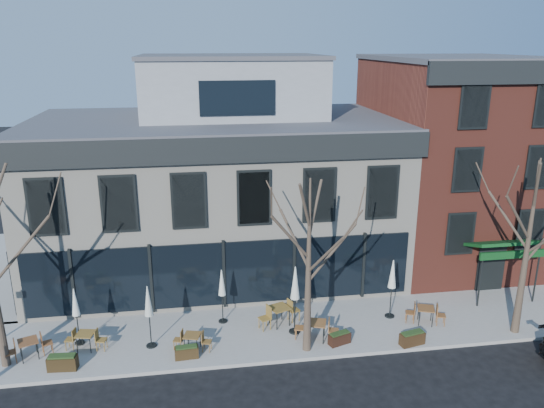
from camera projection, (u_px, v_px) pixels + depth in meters
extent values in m
plane|color=black|center=(225.00, 311.00, 24.41)|extent=(120.00, 120.00, 0.00)
cube|color=gray|center=(304.00, 328.00, 22.83)|extent=(33.50, 4.70, 0.15)
cube|color=gray|center=(8.00, 271.00, 28.42)|extent=(4.50, 12.00, 0.15)
cube|color=beige|center=(217.00, 198.00, 27.95)|extent=(18.00, 10.00, 8.00)
cube|color=#47474C|center=(214.00, 121.00, 26.76)|extent=(18.30, 10.30, 0.30)
cube|color=black|center=(220.00, 150.00, 22.07)|extent=(18.30, 0.25, 1.10)
cube|color=black|center=(25.00, 135.00, 25.59)|extent=(0.25, 10.30, 1.10)
cube|color=black|center=(224.00, 274.00, 23.79)|extent=(17.20, 0.12, 3.00)
cube|color=black|center=(36.00, 252.00, 26.31)|extent=(0.12, 7.50, 3.00)
cube|color=gray|center=(232.00, 88.00, 27.40)|extent=(9.00, 6.50, 3.00)
cube|color=maroon|center=(450.00, 162.00, 29.40)|extent=(8.00, 10.00, 11.00)
cube|color=#47474C|center=(461.00, 58.00, 27.77)|extent=(8.20, 10.20, 0.25)
cube|color=black|center=(517.00, 72.00, 23.06)|extent=(8.20, 0.25, 1.00)
cube|color=#0D3D16|center=(504.00, 243.00, 24.64)|extent=(3.20, 1.66, 0.67)
cube|color=black|center=(490.00, 269.00, 25.88)|extent=(1.40, 0.10, 2.50)
cylinder|color=#382B21|center=(21.00, 250.00, 19.11)|extent=(2.23, 0.50, 2.48)
cone|color=#382B21|center=(308.00, 268.00, 20.08)|extent=(0.34, 0.34, 7.04)
cylinder|color=#382B21|center=(332.00, 252.00, 20.23)|extent=(2.00, 0.46, 2.21)
cylinder|color=#382B21|center=(294.00, 238.00, 20.56)|extent=(0.93, 1.84, 1.91)
cylinder|color=#382B21|center=(291.00, 238.00, 19.31)|extent=(1.61, 0.68, 1.97)
cylinder|color=#382B21|center=(325.00, 256.00, 19.08)|extent=(0.93, 1.83, 2.03)
cone|color=#382B21|center=(527.00, 249.00, 21.32)|extent=(0.34, 0.34, 7.48)
cylinder|color=#382B21|center=(507.00, 219.00, 21.84)|extent=(0.98, 1.94, 2.03)
cylinder|color=#382B21|center=(518.00, 218.00, 20.50)|extent=(1.71, 0.71, 2.09)
cube|color=brown|center=(28.00, 341.00, 20.32)|extent=(0.92, 0.92, 0.04)
cylinder|color=black|center=(22.00, 355.00, 20.06)|extent=(0.04, 0.04, 0.72)
cylinder|color=black|center=(38.00, 351.00, 20.33)|extent=(0.04, 0.04, 0.72)
cylinder|color=black|center=(20.00, 348.00, 20.52)|extent=(0.04, 0.04, 0.72)
cylinder|color=black|center=(36.00, 344.00, 20.80)|extent=(0.04, 0.04, 0.72)
cube|color=brown|center=(85.00, 334.00, 20.91)|extent=(0.78, 0.78, 0.04)
cylinder|color=black|center=(77.00, 345.00, 20.77)|extent=(0.04, 0.04, 0.68)
cylinder|color=black|center=(90.00, 345.00, 20.75)|extent=(0.04, 0.04, 0.68)
cylinder|color=black|center=(82.00, 338.00, 21.28)|extent=(0.04, 0.04, 0.68)
cylinder|color=black|center=(95.00, 338.00, 21.26)|extent=(0.04, 0.04, 0.68)
cube|color=brown|center=(192.00, 335.00, 20.89)|extent=(0.77, 0.77, 0.04)
cylinder|color=black|center=(185.00, 345.00, 20.78)|extent=(0.04, 0.04, 0.64)
cylinder|color=black|center=(197.00, 346.00, 20.72)|extent=(0.04, 0.04, 0.64)
cylinder|color=black|center=(188.00, 339.00, 21.26)|extent=(0.04, 0.04, 0.64)
cylinder|color=black|center=(200.00, 340.00, 21.20)|extent=(0.04, 0.04, 0.64)
cube|color=brown|center=(279.00, 308.00, 22.71)|extent=(1.02, 1.02, 0.04)
cylinder|color=black|center=(277.00, 321.00, 22.42)|extent=(0.04, 0.04, 0.81)
cylinder|color=black|center=(289.00, 318.00, 22.72)|extent=(0.04, 0.04, 0.81)
cylinder|color=black|center=(269.00, 315.00, 22.94)|extent=(0.04, 0.04, 0.81)
cylinder|color=black|center=(282.00, 311.00, 23.24)|extent=(0.04, 0.04, 0.81)
cube|color=brown|center=(317.00, 323.00, 21.58)|extent=(0.93, 0.93, 0.04)
cylinder|color=black|center=(309.00, 334.00, 21.46)|extent=(0.04, 0.04, 0.76)
cylinder|color=black|center=(323.00, 336.00, 21.37)|extent=(0.04, 0.04, 0.76)
cylinder|color=black|center=(310.00, 327.00, 22.02)|extent=(0.04, 0.04, 0.76)
cylinder|color=black|center=(324.00, 328.00, 21.93)|extent=(0.04, 0.04, 0.76)
cube|color=brown|center=(426.00, 308.00, 22.85)|extent=(0.89, 0.89, 0.04)
cylinder|color=black|center=(419.00, 318.00, 22.75)|extent=(0.04, 0.04, 0.71)
cylinder|color=black|center=(432.00, 320.00, 22.65)|extent=(0.04, 0.04, 0.71)
cylinder|color=black|center=(418.00, 312.00, 23.27)|extent=(0.04, 0.04, 0.71)
cylinder|color=black|center=(431.00, 313.00, 23.17)|extent=(0.04, 0.04, 0.71)
cylinder|color=black|center=(80.00, 343.00, 21.52)|extent=(0.39, 0.39, 0.05)
cylinder|color=black|center=(77.00, 322.00, 21.24)|extent=(0.04, 0.04, 1.95)
cone|color=silver|center=(75.00, 302.00, 20.98)|extent=(0.32, 0.32, 1.15)
cylinder|color=black|center=(152.00, 345.00, 21.32)|extent=(0.42, 0.42, 0.06)
cylinder|color=black|center=(150.00, 323.00, 21.01)|extent=(0.05, 0.05, 2.12)
cone|color=beige|center=(148.00, 301.00, 20.73)|extent=(0.35, 0.35, 1.25)
cylinder|color=black|center=(223.00, 321.00, 23.18)|extent=(0.39, 0.39, 0.05)
cylinder|color=black|center=(222.00, 301.00, 22.90)|extent=(0.04, 0.04, 1.97)
cone|color=silver|center=(222.00, 282.00, 22.64)|extent=(0.32, 0.32, 1.17)
cylinder|color=black|center=(294.00, 331.00, 22.35)|extent=(0.48, 0.48, 0.07)
cylinder|color=black|center=(295.00, 306.00, 22.01)|extent=(0.05, 0.05, 2.40)
cone|color=beige|center=(295.00, 283.00, 21.69)|extent=(0.39, 0.39, 1.42)
cylinder|color=black|center=(390.00, 316.00, 23.62)|extent=(0.44, 0.44, 0.06)
cylinder|color=black|center=(391.00, 294.00, 23.31)|extent=(0.05, 0.05, 2.18)
cone|color=silver|center=(393.00, 274.00, 23.02)|extent=(0.36, 0.36, 1.29)
cube|color=black|center=(63.00, 363.00, 19.75)|extent=(1.10, 0.51, 0.53)
cube|color=#1E3314|center=(62.00, 356.00, 19.66)|extent=(0.99, 0.42, 0.09)
cube|color=#312210|center=(187.00, 353.00, 20.48)|extent=(0.93, 0.42, 0.45)
cube|color=#1E3314|center=(186.00, 347.00, 20.41)|extent=(0.83, 0.34, 0.07)
cube|color=black|center=(339.00, 339.00, 21.44)|extent=(0.98, 0.64, 0.45)
cube|color=#1E3314|center=(340.00, 333.00, 21.36)|extent=(0.87, 0.54, 0.07)
cube|color=#332111|center=(412.00, 339.00, 21.38)|extent=(1.08, 0.62, 0.51)
cube|color=#1E3314|center=(413.00, 333.00, 21.30)|extent=(0.96, 0.52, 0.08)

